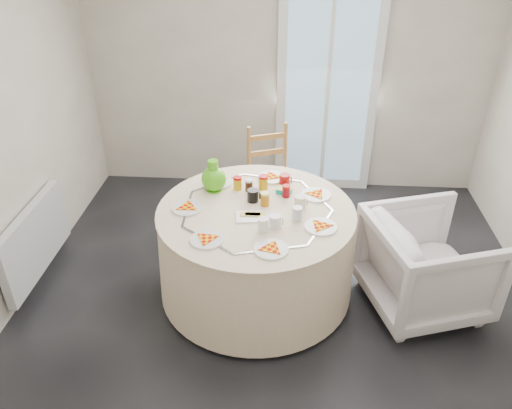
# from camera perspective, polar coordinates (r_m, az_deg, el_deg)

# --- Properties ---
(floor) EXTENTS (4.00, 4.00, 0.00)m
(floor) POSITION_cam_1_polar(r_m,az_deg,el_deg) (3.94, 2.51, -11.49)
(floor) COLOR black
(floor) RESTS_ON ground
(wall_back) EXTENTS (4.00, 0.02, 2.60)m
(wall_back) POSITION_cam_1_polar(r_m,az_deg,el_deg) (5.08, 3.66, 15.58)
(wall_back) COLOR #BCB5A3
(wall_back) RESTS_ON floor
(glass_door) EXTENTS (1.00, 0.08, 2.10)m
(glass_door) POSITION_cam_1_polar(r_m,az_deg,el_deg) (5.12, 8.14, 12.52)
(glass_door) COLOR silver
(glass_door) RESTS_ON floor
(radiator) EXTENTS (0.07, 1.00, 0.55)m
(radiator) POSITION_cam_1_polar(r_m,az_deg,el_deg) (4.33, -23.93, -3.77)
(radiator) COLOR silver
(radiator) RESTS_ON floor
(table) EXTENTS (1.50, 1.50, 0.76)m
(table) POSITION_cam_1_polar(r_m,az_deg,el_deg) (3.84, -0.00, -5.42)
(table) COLOR #FCE5BE
(table) RESTS_ON floor
(wooden_chair) EXTENTS (0.53, 0.52, 0.93)m
(wooden_chair) POSITION_cam_1_polar(r_m,az_deg,el_deg) (4.67, 1.90, 3.17)
(wooden_chair) COLOR gold
(wooden_chair) RESTS_ON floor
(armchair) EXTENTS (0.97, 1.00, 0.84)m
(armchair) POSITION_cam_1_polar(r_m,az_deg,el_deg) (3.92, 19.00, -6.35)
(armchair) COLOR silver
(armchair) RESTS_ON floor
(place_settings) EXTENTS (1.27, 1.27, 0.02)m
(place_settings) POSITION_cam_1_polar(r_m,az_deg,el_deg) (3.62, -0.00, -0.41)
(place_settings) COLOR silver
(place_settings) RESTS_ON table
(jar_cluster) EXTENTS (0.47, 0.32, 0.13)m
(jar_cluster) POSITION_cam_1_polar(r_m,az_deg,el_deg) (3.81, 0.51, 2.21)
(jar_cluster) COLOR #A56613
(jar_cluster) RESTS_ON table
(butter_tub) EXTENTS (0.13, 0.11, 0.04)m
(butter_tub) POSITION_cam_1_polar(r_m,az_deg,el_deg) (3.83, 3.22, 1.72)
(butter_tub) COLOR #059D8E
(butter_tub) RESTS_ON table
(green_pitcher) EXTENTS (0.24, 0.24, 0.25)m
(green_pitcher) POSITION_cam_1_polar(r_m,az_deg,el_deg) (3.84, -4.86, 3.18)
(green_pitcher) COLOR #4BB716
(green_pitcher) RESTS_ON table
(cheese_platter) EXTENTS (0.26, 0.18, 0.03)m
(cheese_platter) POSITION_cam_1_polar(r_m,az_deg,el_deg) (3.53, -0.40, -1.24)
(cheese_platter) COLOR white
(cheese_platter) RESTS_ON table
(mugs_glasses) EXTENTS (0.63, 0.63, 0.12)m
(mugs_glasses) POSITION_cam_1_polar(r_m,az_deg,el_deg) (3.60, 2.35, 0.08)
(mugs_glasses) COLOR gray
(mugs_glasses) RESTS_ON table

